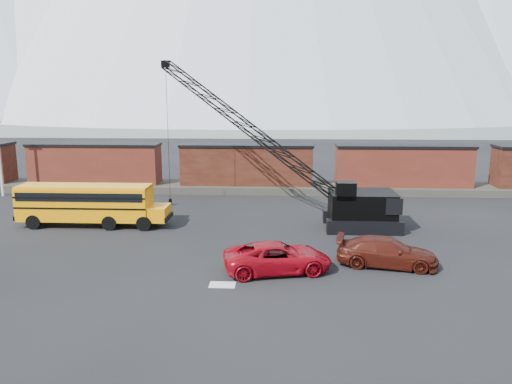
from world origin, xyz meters
TOP-DOWN VIEW (x-y plane):
  - ground at (0.00, 0.00)m, footprint 160.00×160.00m
  - gravel_berm at (0.00, 22.00)m, footprint 120.00×5.00m
  - boxcar_west_near at (-16.00, 22.00)m, footprint 13.70×3.10m
  - boxcar_mid at (0.00, 22.00)m, footprint 13.70×3.10m
  - boxcar_east_near at (16.00, 22.00)m, footprint 13.70×3.10m
  - snow_patch at (0.50, -4.00)m, footprint 1.40×0.90m
  - school_bus at (-11.04, 7.43)m, footprint 11.65×2.65m
  - red_pickup at (3.44, -1.82)m, footprint 6.65×4.14m
  - maroon_suv at (9.89, -0.51)m, footprint 6.23×3.40m
  - crawler_crane at (0.87, 11.37)m, footprint 19.44×9.47m

SIDE VIEW (x-z plane):
  - ground at x=0.00m, z-range 0.00..0.00m
  - snow_patch at x=0.50m, z-range 0.00..0.02m
  - gravel_berm at x=0.00m, z-range 0.00..0.70m
  - maroon_suv at x=9.89m, z-range 0.00..1.71m
  - red_pickup at x=3.44m, z-range 0.00..1.72m
  - school_bus at x=-11.04m, z-range 0.20..3.39m
  - boxcar_west_near at x=-16.00m, z-range 0.68..4.85m
  - boxcar_mid at x=0.00m, z-range 0.68..4.85m
  - boxcar_east_near at x=16.00m, z-range 0.68..4.85m
  - crawler_crane at x=0.87m, z-range 0.82..13.83m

